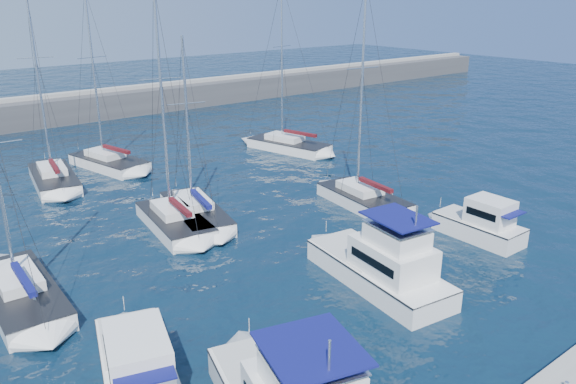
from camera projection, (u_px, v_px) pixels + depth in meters
ground at (359, 289)px, 29.65m from camera, size 220.00×220.00×0.00m
breakwater at (53, 114)px, 67.78m from camera, size 160.00×6.00×4.45m
motor_yacht_port_outer at (138, 368)px, 21.85m from camera, size 4.53×7.54×3.20m
motor_yacht_stbd_inner at (383, 267)px, 29.53m from camera, size 4.36×9.21×4.69m
motor_yacht_stbd_outer at (482, 225)px, 35.38m from camera, size 2.41×5.54×3.20m
sailboat_mid_a at (21, 294)px, 28.16m from camera, size 3.28×8.51×12.87m
sailboat_mid_b at (175, 221)px, 37.11m from camera, size 4.03×7.86×15.68m
sailboat_mid_c at (196, 213)px, 38.62m from camera, size 4.60×8.59×12.61m
sailboat_mid_d at (363, 198)px, 41.23m from camera, size 4.02×7.92×15.88m
sailboat_back_a at (54, 178)px, 45.65m from camera, size 4.27×8.56×16.22m
sailboat_back_b at (109, 162)px, 50.11m from camera, size 4.90×8.51×15.47m
sailboat_back_c at (288, 145)px, 55.73m from camera, size 5.08×8.91×16.14m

